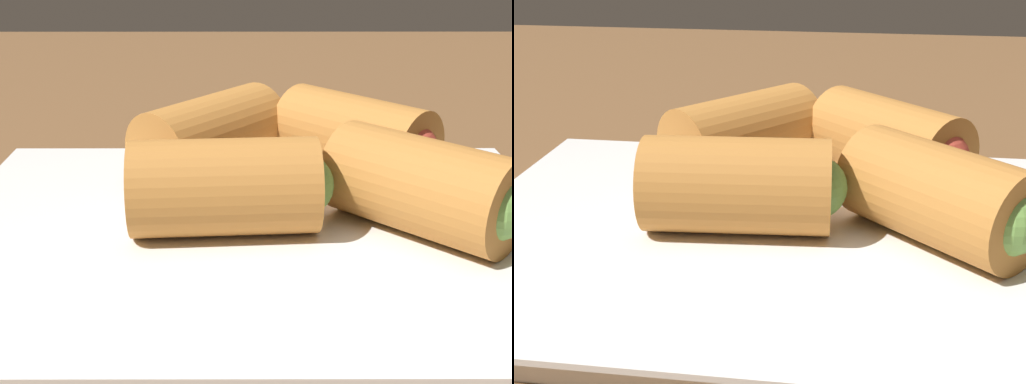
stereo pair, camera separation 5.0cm
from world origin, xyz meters
TOP-DOWN VIEW (x-y plane):
  - table_surface at (0.00, 0.00)cm, footprint 180.00×140.00cm
  - serving_plate at (-1.13, 2.40)cm, footprint 34.41×26.79cm
  - roll_front_left at (0.02, 2.92)cm, footprint 10.87×5.80cm
  - roll_front_right at (1.43, -6.23)cm, footprint 10.19×10.85cm
  - roll_back_left at (-10.21, 3.21)cm, footprint 10.66×10.47cm
  - roll_back_right at (-7.86, -5.48)cm, footprint 10.61×10.53cm
  - spoon at (-8.14, -13.57)cm, footprint 15.59×6.40cm

SIDE VIEW (x-z plane):
  - table_surface at x=0.00cm, z-range 0.00..2.00cm
  - spoon at x=-8.14cm, z-range 1.94..3.27cm
  - serving_plate at x=-1.13cm, z-range 2.01..3.51cm
  - roll_front_left at x=0.02cm, z-range 3.50..8.63cm
  - roll_front_right at x=1.43cm, z-range 3.50..8.63cm
  - roll_back_left at x=-10.21cm, z-range 3.50..8.63cm
  - roll_back_right at x=-7.86cm, z-range 3.50..8.63cm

